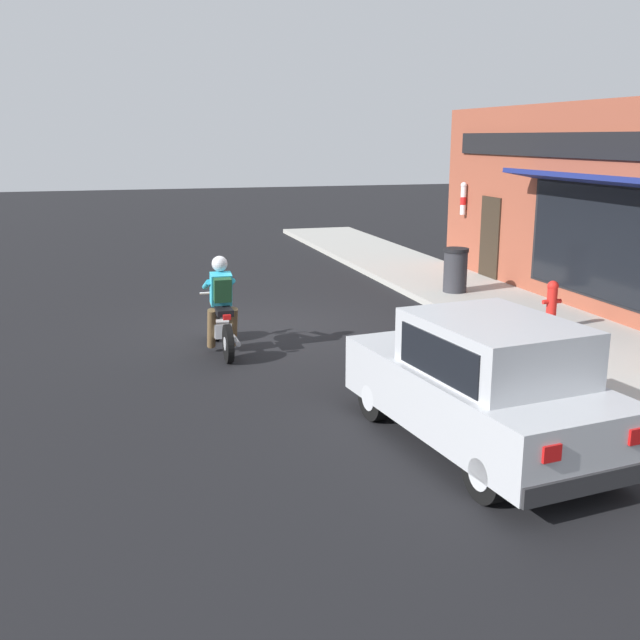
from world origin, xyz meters
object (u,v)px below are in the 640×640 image
Objects in this scene: motorcycle_with_rider at (221,312)px; fire_hydrant at (552,305)px; trash_bin at (455,270)px; car_hatchback at (482,385)px.

fire_hydrant is (5.85, -0.68, -0.11)m from motorcycle_with_rider.
trash_bin is at bearing 92.95° from fire_hydrant.
motorcycle_with_rider is 5.33m from car_hatchback.
trash_bin is at bearing 65.87° from car_hatchback.
trash_bin is (-0.18, 3.50, 0.06)m from fire_hydrant.
trash_bin reaches higher than fire_hydrant.
motorcycle_with_rider reaches higher than car_hatchback.
car_hatchback is (2.24, -4.84, 0.09)m from motorcycle_with_rider.
fire_hydrant is at bearing 49.02° from car_hatchback.
motorcycle_with_rider is 0.51× the size of car_hatchback.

